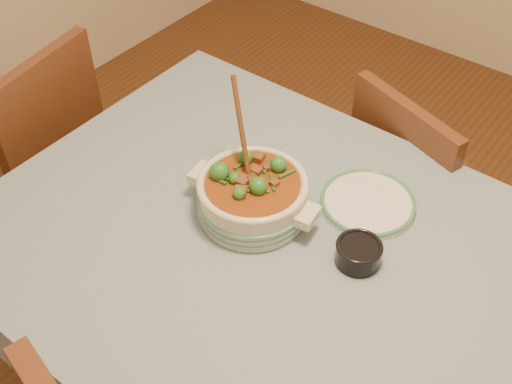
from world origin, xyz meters
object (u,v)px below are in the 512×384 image
condiment_bowl (359,252)px  white_plate (368,203)px  dining_table (317,297)px  chair_left (37,152)px  chair_far (414,188)px  stew_casserole (253,194)px

condiment_bowl → white_plate: bearing=113.1°
white_plate → dining_table: bearing=-84.6°
dining_table → chair_left: bearing=178.4°
dining_table → white_plate: (-0.02, 0.25, 0.10)m
chair_far → chair_left: 1.24m
chair_left → condiment_bowl: bearing=82.9°
white_plate → chair_left: (-1.10, -0.22, -0.26)m
stew_casserole → condiment_bowl: 0.29m
condiment_bowl → chair_far: 0.67m
white_plate → chair_far: (-0.04, 0.42, -0.29)m
dining_table → white_plate: white_plate is taller
dining_table → condiment_bowl: bearing=58.2°
condiment_bowl → chair_left: size_ratio=0.15×
white_plate → chair_left: 1.16m
chair_left → dining_table: bearing=78.9°
white_plate → chair_left: chair_left is taller
chair_left → chair_far: bearing=111.3°
white_plate → condiment_bowl: bearing=-66.9°
condiment_bowl → chair_far: size_ratio=0.16×
dining_table → stew_casserole: size_ratio=4.92×
white_plate → chair_left: size_ratio=0.29×
stew_casserole → chair_left: 0.95m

